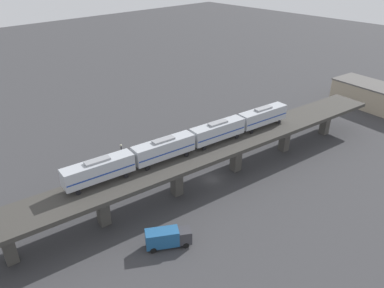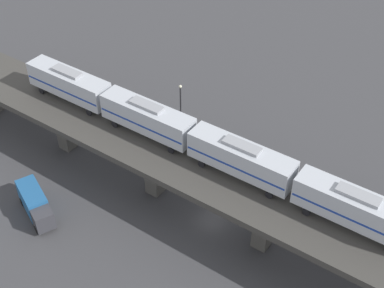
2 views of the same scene
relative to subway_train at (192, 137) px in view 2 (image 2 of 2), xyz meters
The scene contains 8 objects.
ground_plane 10.71m from the subway_train, 63.37° to the left, with size 400.00×400.00×0.00m, color #38383A.
elevated_viaduct 5.36m from the subway_train, 62.55° to the left, with size 19.49×92.34×7.33m.
subway_train is the anchor object (origin of this frame).
street_car_blue 13.75m from the subway_train, 154.19° to the left, with size 2.08×4.46×1.89m.
street_car_black 21.09m from the subway_train, 117.82° to the left, with size 2.12×4.48×1.89m.
street_car_white 23.37m from the subway_train, 115.43° to the right, with size 2.17×4.50×1.89m.
delivery_truck 20.21m from the subway_train, 54.79° to the right, with size 5.63×7.33×3.20m.
street_lamp 15.87m from the subway_train, 146.17° to the right, with size 0.44×0.44×6.94m.
Camera 2 is at (38.81, 17.59, 47.20)m, focal length 50.00 mm.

